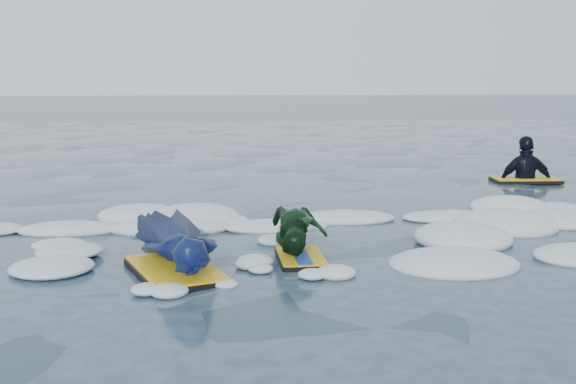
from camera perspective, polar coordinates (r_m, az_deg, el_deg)
name	(u,v)px	position (r m, az deg, el deg)	size (l,w,h in m)	color
ground	(333,258)	(7.03, 3.59, -5.21)	(120.00, 120.00, 0.00)	#173139
foam_band	(317,235)	(8.02, 2.33, -3.40)	(12.00, 3.10, 0.30)	silver
prone_woman_unit	(175,244)	(6.62, -8.90, -4.07)	(1.03, 1.88, 0.47)	black
prone_child_unit	(298,233)	(7.01, 0.83, -3.27)	(0.74, 1.25, 0.46)	black
waiting_rider_unit	(525,185)	(12.55, 18.25, 0.56)	(1.12, 0.68, 1.62)	black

